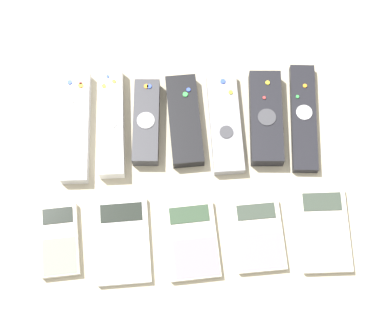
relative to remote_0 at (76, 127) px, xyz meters
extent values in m
plane|color=#B2A88E|center=(0.20, -0.12, -0.01)|extent=(3.00, 3.00, 0.00)
cube|color=#B7B7BC|center=(0.00, 0.00, 0.00)|extent=(0.05, 0.20, 0.02)
cylinder|color=orange|center=(0.01, 0.07, 0.01)|extent=(0.01, 0.01, 0.00)
cylinder|color=red|center=(0.01, 0.08, 0.01)|extent=(0.01, 0.01, 0.00)
cylinder|color=blue|center=(-0.01, 0.08, 0.01)|extent=(0.01, 0.01, 0.00)
cylinder|color=silver|center=(0.00, 0.04, 0.01)|extent=(0.01, 0.01, 0.00)
cube|color=white|center=(0.06, 0.01, 0.00)|extent=(0.04, 0.20, 0.03)
cylinder|color=#99999E|center=(0.06, 0.00, 0.02)|extent=(0.03, 0.03, 0.00)
cylinder|color=blue|center=(0.06, 0.09, 0.02)|extent=(0.01, 0.01, 0.00)
cylinder|color=yellow|center=(0.07, 0.08, 0.02)|extent=(0.01, 0.01, 0.00)
cylinder|color=yellow|center=(0.05, 0.07, 0.02)|extent=(0.01, 0.01, 0.00)
cube|color=#333338|center=(0.12, 0.00, 0.00)|extent=(0.05, 0.15, 0.03)
cylinder|color=#99999E|center=(0.12, 0.00, 0.02)|extent=(0.03, 0.03, 0.00)
cylinder|color=blue|center=(0.13, 0.06, 0.02)|extent=(0.01, 0.01, 0.00)
cylinder|color=orange|center=(0.12, 0.06, 0.02)|extent=(0.01, 0.01, 0.00)
cube|color=black|center=(0.19, 0.00, 0.00)|extent=(0.06, 0.17, 0.02)
cylinder|color=blue|center=(0.20, 0.06, 0.01)|extent=(0.01, 0.01, 0.00)
cylinder|color=green|center=(0.19, 0.05, 0.01)|extent=(0.01, 0.01, 0.00)
cube|color=gray|center=(0.26, 0.00, 0.00)|extent=(0.06, 0.18, 0.02)
cylinder|color=#38383D|center=(0.26, -0.02, 0.01)|extent=(0.02, 0.02, 0.00)
cylinder|color=blue|center=(0.26, 0.07, 0.01)|extent=(0.01, 0.01, 0.00)
cylinder|color=yellow|center=(0.27, 0.05, 0.01)|extent=(0.01, 0.01, 0.00)
cube|color=black|center=(0.33, 0.00, 0.00)|extent=(0.06, 0.17, 0.03)
cylinder|color=#38383D|center=(0.33, 0.00, 0.02)|extent=(0.03, 0.03, 0.00)
cylinder|color=red|center=(0.33, 0.03, 0.02)|extent=(0.01, 0.01, 0.00)
cylinder|color=yellow|center=(0.33, 0.06, 0.02)|extent=(0.01, 0.01, 0.00)
cube|color=black|center=(0.39, 0.00, 0.00)|extent=(0.06, 0.20, 0.02)
cylinder|color=silver|center=(0.39, 0.01, 0.01)|extent=(0.03, 0.03, 0.00)
cylinder|color=green|center=(0.39, 0.04, 0.01)|extent=(0.01, 0.01, 0.00)
cylinder|color=orange|center=(0.40, 0.06, 0.01)|extent=(0.01, 0.01, 0.00)
cube|color=beige|center=(-0.02, -0.20, 0.00)|extent=(0.07, 0.12, 0.01)
cube|color=black|center=(-0.03, -0.16, 0.00)|extent=(0.05, 0.03, 0.00)
cube|color=slate|center=(-0.02, -0.22, 0.00)|extent=(0.06, 0.06, 0.00)
cube|color=silver|center=(0.08, -0.20, -0.01)|extent=(0.09, 0.14, 0.01)
cube|color=black|center=(0.08, -0.16, 0.00)|extent=(0.07, 0.03, 0.00)
cube|color=#8F98A5|center=(0.08, -0.24, 0.00)|extent=(0.08, 0.07, 0.00)
cube|color=beige|center=(0.19, -0.21, -0.01)|extent=(0.09, 0.13, 0.01)
cube|color=#2D422D|center=(0.19, -0.16, 0.00)|extent=(0.07, 0.03, 0.00)
cube|color=gray|center=(0.19, -0.24, 0.00)|extent=(0.08, 0.07, 0.00)
cube|color=beige|center=(0.30, -0.20, -0.01)|extent=(0.08, 0.12, 0.01)
cube|color=#333D33|center=(0.30, -0.16, 0.00)|extent=(0.06, 0.03, 0.00)
cube|color=gray|center=(0.30, -0.23, 0.00)|extent=(0.07, 0.06, 0.00)
cube|color=beige|center=(0.41, -0.20, -0.01)|extent=(0.08, 0.14, 0.01)
cube|color=#333D33|center=(0.41, -0.15, 0.00)|extent=(0.06, 0.03, 0.00)
cube|color=gray|center=(0.41, -0.23, 0.00)|extent=(0.07, 0.07, 0.00)
camera|label=1|loc=(0.18, -0.43, 1.02)|focal=60.00mm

